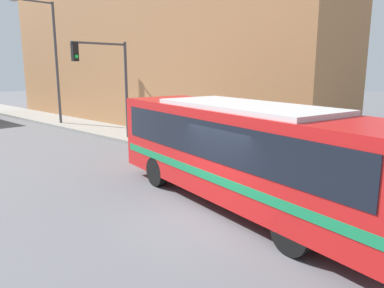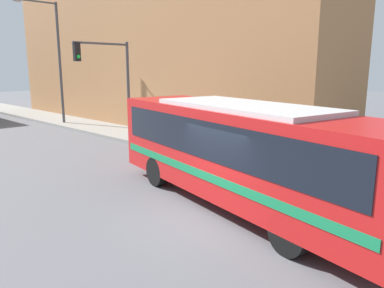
% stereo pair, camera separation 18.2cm
% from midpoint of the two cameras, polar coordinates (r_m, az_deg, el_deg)
% --- Properties ---
extents(ground_plane, '(120.00, 120.00, 0.00)m').
position_cam_midpoint_polar(ground_plane, '(10.43, 3.04, -11.37)').
color(ground_plane, slate).
extents(sidewalk, '(3.02, 70.00, 0.18)m').
position_cam_midpoint_polar(sidewalk, '(29.66, -19.43, 3.29)').
color(sidewalk, gray).
rests_on(sidewalk, ground_plane).
extents(building_facade, '(6.00, 28.40, 12.33)m').
position_cam_midpoint_polar(building_facade, '(27.94, -6.98, 15.89)').
color(building_facade, '#B27A4C').
rests_on(building_facade, ground_plane).
extents(city_bus, '(4.54, 10.52, 3.06)m').
position_cam_midpoint_polar(city_bus, '(10.90, 7.38, -0.61)').
color(city_bus, red).
rests_on(city_bus, ground_plane).
extents(fire_hydrant, '(0.26, 0.35, 0.79)m').
position_cam_midpoint_polar(fire_hydrant, '(16.72, 2.83, -0.43)').
color(fire_hydrant, '#999999').
rests_on(fire_hydrant, sidewalk).
extents(traffic_light_pole, '(3.28, 0.35, 5.21)m').
position_cam_midpoint_polar(traffic_light_pole, '(20.52, -12.88, 10.52)').
color(traffic_light_pole, '#47474C').
rests_on(traffic_light_pole, sidewalk).
extents(parking_meter, '(0.14, 0.14, 1.25)m').
position_cam_midpoint_polar(parking_meter, '(19.05, -5.13, 2.42)').
color(parking_meter, '#47474C').
rests_on(parking_meter, sidewalk).
extents(street_lamp, '(2.93, 0.28, 8.16)m').
position_cam_midpoint_polar(street_lamp, '(27.88, -20.88, 12.83)').
color(street_lamp, '#47474C').
rests_on(street_lamp, sidewalk).
extents(pedestrian_near_corner, '(0.34, 0.34, 1.59)m').
position_cam_midpoint_polar(pedestrian_near_corner, '(17.01, 4.16, 1.18)').
color(pedestrian_near_corner, '#47382D').
rests_on(pedestrian_near_corner, sidewalk).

